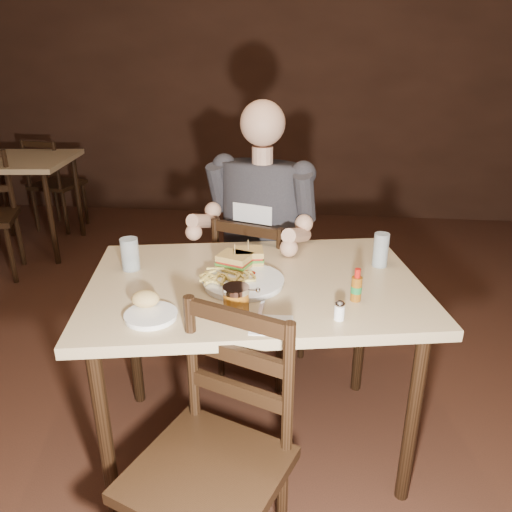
# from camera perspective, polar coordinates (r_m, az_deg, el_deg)

# --- Properties ---
(room_shell) EXTENTS (7.00, 7.00, 7.00)m
(room_shell) POSITION_cam_1_polar(r_m,az_deg,el_deg) (1.47, -6.12, 15.77)
(room_shell) COLOR black
(room_shell) RESTS_ON ground
(main_table) EXTENTS (1.36, 1.04, 0.77)m
(main_table) POSITION_cam_1_polar(r_m,az_deg,el_deg) (1.90, -0.16, -5.01)
(main_table) COLOR tan
(main_table) RESTS_ON ground
(bg_table) EXTENTS (0.89, 0.89, 0.77)m
(bg_table) POSITION_cam_1_polar(r_m,az_deg,el_deg) (4.47, -25.38, 8.94)
(bg_table) COLOR tan
(bg_table) RESTS_ON ground
(chair_far) EXTENTS (0.51, 0.54, 0.86)m
(chair_far) POSITION_cam_1_polar(r_m,az_deg,el_deg) (2.52, 0.76, -4.34)
(chair_far) COLOR black
(chair_far) RESTS_ON ground
(chair_near) EXTENTS (0.55, 0.57, 0.89)m
(chair_near) POSITION_cam_1_polar(r_m,az_deg,el_deg) (1.57, -5.62, -23.42)
(chair_near) COLOR black
(chair_near) RESTS_ON ground
(bg_chair_far) EXTENTS (0.45, 0.48, 0.84)m
(bg_chair_far) POSITION_cam_1_polar(r_m,az_deg,el_deg) (4.99, -21.76, 7.66)
(bg_chair_far) COLOR black
(bg_chair_far) RESTS_ON ground
(diner) EXTENTS (0.64, 0.57, 0.93)m
(diner) POSITION_cam_1_polar(r_m,az_deg,el_deg) (2.30, 0.34, 5.82)
(diner) COLOR #2B2B30
(diner) RESTS_ON chair_far
(dinner_plate) EXTENTS (0.34, 0.34, 0.02)m
(dinner_plate) POSITION_cam_1_polar(r_m,az_deg,el_deg) (1.84, -1.46, -3.02)
(dinner_plate) COLOR white
(dinner_plate) RESTS_ON main_table
(sandwich_left) EXTENTS (0.15, 0.13, 0.10)m
(sandwich_left) POSITION_cam_1_polar(r_m,az_deg,el_deg) (1.91, -2.44, -0.05)
(sandwich_left) COLOR tan
(sandwich_left) RESTS_ON dinner_plate
(sandwich_right) EXTENTS (0.13, 0.11, 0.10)m
(sandwich_right) POSITION_cam_1_polar(r_m,az_deg,el_deg) (1.95, -0.90, 0.48)
(sandwich_right) COLOR tan
(sandwich_right) RESTS_ON dinner_plate
(fries_pile) EXTENTS (0.27, 0.21, 0.04)m
(fries_pile) POSITION_cam_1_polar(r_m,az_deg,el_deg) (1.83, -3.17, -2.26)
(fries_pile) COLOR #EFD461
(fries_pile) RESTS_ON dinner_plate
(ketchup_dollop) EXTENTS (0.05, 0.05, 0.01)m
(ketchup_dollop) POSITION_cam_1_polar(r_m,az_deg,el_deg) (1.88, -0.60, -1.96)
(ketchup_dollop) COLOR maroon
(ketchup_dollop) RESTS_ON dinner_plate
(glass_left) EXTENTS (0.08, 0.08, 0.13)m
(glass_left) POSITION_cam_1_polar(r_m,az_deg,el_deg) (2.00, -14.20, 0.21)
(glass_left) COLOR silver
(glass_left) RESTS_ON main_table
(glass_right) EXTENTS (0.07, 0.07, 0.14)m
(glass_right) POSITION_cam_1_polar(r_m,az_deg,el_deg) (2.03, 14.07, 0.68)
(glass_right) COLOR silver
(glass_right) RESTS_ON main_table
(hot_sauce) EXTENTS (0.04, 0.04, 0.12)m
(hot_sauce) POSITION_cam_1_polar(r_m,az_deg,el_deg) (1.73, 11.43, -3.25)
(hot_sauce) COLOR brown
(hot_sauce) RESTS_ON main_table
(salt_shaker) EXTENTS (0.04, 0.04, 0.06)m
(salt_shaker) POSITION_cam_1_polar(r_m,az_deg,el_deg) (1.62, 9.51, -6.22)
(salt_shaker) COLOR white
(salt_shaker) RESTS_ON main_table
(syrup_dispenser) EXTENTS (0.10, 0.10, 0.11)m
(syrup_dispenser) POSITION_cam_1_polar(r_m,az_deg,el_deg) (1.60, -2.28, -5.31)
(syrup_dispenser) COLOR brown
(syrup_dispenser) RESTS_ON main_table
(napkin) EXTENTS (0.14, 0.13, 0.00)m
(napkin) POSITION_cam_1_polar(r_m,az_deg,el_deg) (1.58, 1.77, -7.90)
(napkin) COLOR white
(napkin) RESTS_ON main_table
(knife) EXTENTS (0.12, 0.19, 0.00)m
(knife) POSITION_cam_1_polar(r_m,az_deg,el_deg) (1.66, -1.29, -6.06)
(knife) COLOR silver
(knife) RESTS_ON napkin
(fork) EXTENTS (0.02, 0.17, 0.01)m
(fork) POSITION_cam_1_polar(r_m,az_deg,el_deg) (1.64, 0.48, -6.50)
(fork) COLOR silver
(fork) RESTS_ON napkin
(side_plate) EXTENTS (0.19, 0.19, 0.01)m
(side_plate) POSITION_cam_1_polar(r_m,az_deg,el_deg) (1.65, -11.90, -6.78)
(side_plate) COLOR white
(side_plate) RESTS_ON main_table
(bread_roll) EXTENTS (0.11, 0.09, 0.06)m
(bread_roll) POSITION_cam_1_polar(r_m,az_deg,el_deg) (1.69, -12.52, -4.79)
(bread_roll) COLOR tan
(bread_roll) RESTS_ON side_plate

